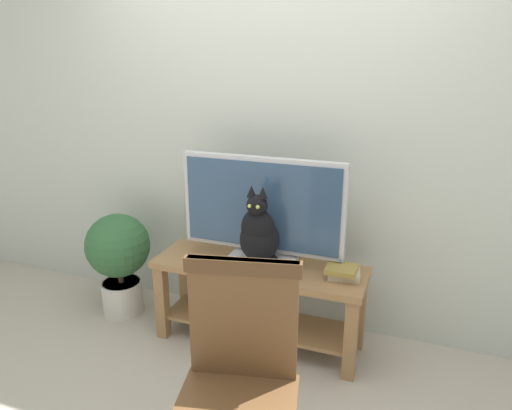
# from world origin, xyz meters

# --- Properties ---
(ground_plane) EXTENTS (12.00, 12.00, 0.00)m
(ground_plane) POSITION_xyz_m (0.00, 0.00, 0.00)
(ground_plane) COLOR #ADA393
(back_wall) EXTENTS (7.00, 0.12, 2.80)m
(back_wall) POSITION_xyz_m (0.00, 0.89, 1.40)
(back_wall) COLOR #B7BCB2
(back_wall) RESTS_ON ground
(tv_stand) EXTENTS (1.31, 0.42, 0.54)m
(tv_stand) POSITION_xyz_m (0.01, 0.48, 0.37)
(tv_stand) COLOR olive
(tv_stand) RESTS_ON ground
(tv) EXTENTS (1.01, 0.20, 0.66)m
(tv) POSITION_xyz_m (0.01, 0.53, 0.89)
(tv) COLOR #B7B7BC
(tv) RESTS_ON tv_stand
(media_box) EXTENTS (0.40, 0.28, 0.06)m
(media_box) POSITION_xyz_m (0.04, 0.41, 0.57)
(media_box) COLOR #BCBCC1
(media_box) RESTS_ON tv_stand
(cat) EXTENTS (0.23, 0.29, 0.47)m
(cat) POSITION_xyz_m (0.04, 0.39, 0.78)
(cat) COLOR black
(cat) RESTS_ON media_box
(wooden_chair) EXTENTS (0.55, 0.55, 1.02)m
(wooden_chair) POSITION_xyz_m (0.32, -0.58, 0.59)
(wooden_chair) COLOR brown
(wooden_chair) RESTS_ON ground
(book_stack) EXTENTS (0.20, 0.17, 0.07)m
(book_stack) POSITION_xyz_m (0.53, 0.47, 0.58)
(book_stack) COLOR beige
(book_stack) RESTS_ON tv_stand
(potted_plant) EXTENTS (0.44, 0.44, 0.73)m
(potted_plant) POSITION_xyz_m (-1.02, 0.48, 0.44)
(potted_plant) COLOR beige
(potted_plant) RESTS_ON ground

